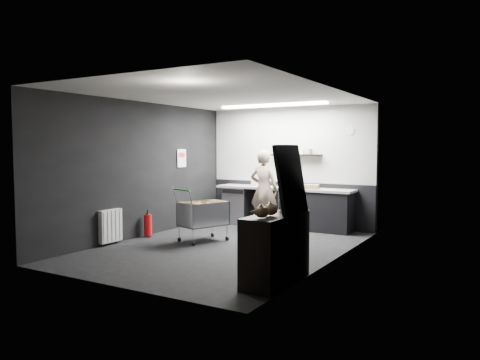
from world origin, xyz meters
The scene contains 22 objects.
floor centered at (0.00, 0.00, 0.00)m, with size 5.50×5.50×0.00m, color black.
ceiling centered at (0.00, 0.00, 2.70)m, with size 5.50×5.50×0.00m, color silver.
wall_back centered at (0.00, 2.75, 1.35)m, with size 5.50×5.50×0.00m, color black.
wall_front centered at (0.00, -2.75, 1.35)m, with size 5.50×5.50×0.00m, color black.
wall_left centered at (-2.00, 0.00, 1.35)m, with size 5.50×5.50×0.00m, color black.
wall_right centered at (2.00, 0.00, 1.35)m, with size 5.50×5.50×0.00m, color black.
kitchen_wall_panel centered at (0.00, 2.73, 1.85)m, with size 3.95×0.02×1.70m, color #B1B1AD.
dado_panel centered at (0.00, 2.73, 0.50)m, with size 3.95×0.02×1.00m, color black.
floating_shelf centered at (0.20, 2.62, 1.62)m, with size 1.20×0.22×0.04m, color black.
wall_clock centered at (1.40, 2.72, 2.15)m, with size 0.20×0.20×0.03m, color silver.
poster centered at (-1.98, 1.30, 1.55)m, with size 0.02×0.30×0.40m, color white.
poster_red_band centered at (-1.98, 1.30, 1.62)m, with size 0.01×0.22×0.10m, color red.
radiator centered at (-1.94, -0.90, 0.35)m, with size 0.10×0.50×0.60m, color silver.
ceiling_strip centered at (0.00, 1.85, 2.67)m, with size 2.40×0.20×0.04m, color white.
prep_counter centered at (0.14, 2.42, 0.46)m, with size 3.20×0.61×0.90m.
person centered at (-0.26, 1.97, 0.87)m, with size 0.64×0.42×1.74m, color #BAA893.
shopping_cart centered at (-0.66, 0.23, 0.49)m, with size 0.85×1.12×1.03m.
sideboard centered at (1.76, -1.52, 0.58)m, with size 0.52×1.22×1.82m.
fire_extinguisher centered at (-1.85, 0.02, 0.25)m, with size 0.16×0.16×0.52m.
cardboard_box centered at (0.60, 2.37, 0.95)m, with size 0.47×0.36×0.09m, color #92724D.
pink_tub centered at (0.29, 2.42, 1.00)m, with size 0.21×0.21×0.21m, color silver.
white_container centered at (-0.69, 2.37, 0.97)m, with size 0.16×0.12×0.14m, color silver.
Camera 1 is at (4.42, -7.04, 1.79)m, focal length 35.00 mm.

